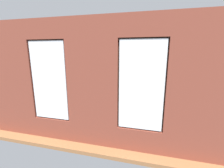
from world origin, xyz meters
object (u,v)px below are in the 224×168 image
(media_console, at_px, (58,95))
(potted_plant_near_tv, at_px, (56,93))
(cup_ceramic, at_px, (111,96))
(potted_plant_between_couches, at_px, (136,102))
(coffee_table, at_px, (114,99))
(potted_plant_corner_far_left, at_px, (207,119))
(couch_left, at_px, (188,115))
(potted_plant_mid_room_small, at_px, (133,95))
(remote_gray, at_px, (115,98))
(tv_flatscreen, at_px, (56,82))
(potted_plant_by_left_couch, at_px, (170,98))
(potted_plant_corner_near_left, at_px, (180,90))
(potted_plant_foreground_right, at_px, (75,84))
(remote_black, at_px, (117,99))
(remote_silver, at_px, (103,98))
(couch_by_window, at_px, (87,118))
(papasan_chair, at_px, (114,89))
(candle_jar, at_px, (125,97))

(media_console, bearing_deg, potted_plant_near_tv, 121.31)
(cup_ceramic, bearing_deg, potted_plant_between_couches, 123.33)
(coffee_table, height_order, potted_plant_corner_far_left, potted_plant_corner_far_left)
(couch_left, height_order, cup_ceramic, couch_left)
(coffee_table, height_order, potted_plant_mid_room_small, potted_plant_mid_room_small)
(remote_gray, xyz_separation_m, tv_flatscreen, (2.88, -0.37, 0.45))
(tv_flatscreen, bearing_deg, media_console, 90.00)
(tv_flatscreen, bearing_deg, potted_plant_by_left_couch, -177.06)
(potted_plant_mid_room_small, xyz_separation_m, potted_plant_corner_near_left, (-2.05, -0.86, 0.18))
(potted_plant_foreground_right, height_order, potted_plant_corner_far_left, potted_plant_corner_far_left)
(remote_black, distance_m, remote_silver, 0.58)
(coffee_table, distance_m, potted_plant_foreground_right, 3.03)
(remote_black, bearing_deg, media_console, -175.57)
(potted_plant_mid_room_small, relative_size, potted_plant_foreground_right, 0.55)
(potted_plant_by_left_couch, bearing_deg, remote_gray, 16.12)
(couch_left, height_order, media_console, couch_left)
(remote_gray, distance_m, potted_plant_between_couches, 2.03)
(remote_gray, bearing_deg, couch_left, -12.31)
(tv_flatscreen, xyz_separation_m, potted_plant_by_left_couch, (-5.04, -0.26, -0.50))
(potted_plant_corner_near_left, bearing_deg, remote_black, 34.03)
(potted_plant_by_left_couch, xyz_separation_m, potted_plant_near_tv, (4.49, 1.17, 0.23))
(couch_left, xyz_separation_m, remote_gray, (2.57, -0.74, 0.14))
(cup_ceramic, xyz_separation_m, remote_gray, (-0.19, 0.10, -0.03))
(potted_plant_between_couches, bearing_deg, coffee_table, -59.76)
(couch_by_window, height_order, potted_plant_corner_far_left, potted_plant_corner_far_left)
(couch_left, bearing_deg, coffee_table, -110.51)
(couch_by_window, bearing_deg, tv_flatscreen, -40.85)
(coffee_table, distance_m, potted_plant_corner_far_left, 3.30)
(papasan_chair, bearing_deg, remote_black, 106.96)
(coffee_table, xyz_separation_m, cup_ceramic, (0.19, -0.10, 0.10))
(papasan_chair, bearing_deg, couch_left, 143.40)
(candle_jar, bearing_deg, potted_plant_corner_far_left, 139.05)
(cup_ceramic, height_order, potted_plant_corner_far_left, potted_plant_corner_far_left)
(tv_flatscreen, xyz_separation_m, potted_plant_near_tv, (-0.55, 0.91, -0.27))
(papasan_chair, xyz_separation_m, potted_plant_near_tv, (1.97, 1.97, 0.21))
(cup_ceramic, relative_size, remote_silver, 0.51)
(coffee_table, relative_size, remote_silver, 9.07)
(remote_silver, relative_size, potted_plant_corner_far_left, 0.15)
(couch_left, relative_size, potted_plant_near_tv, 1.96)
(remote_black, xyz_separation_m, remote_silver, (0.58, 0.00, 0.00))
(remote_black, distance_m, potted_plant_mid_room_small, 1.06)
(couch_by_window, distance_m, couch_left, 3.16)
(coffee_table, relative_size, remote_gray, 9.07)
(candle_jar, distance_m, tv_flatscreen, 3.33)
(couch_left, xyz_separation_m, media_console, (5.44, -1.11, -0.05))
(cup_ceramic, bearing_deg, potted_plant_foreground_right, -31.76)
(remote_gray, distance_m, remote_black, 0.17)
(remote_silver, height_order, media_console, media_console)
(potted_plant_near_tv, bearing_deg, potted_plant_mid_room_small, -156.28)
(coffee_table, height_order, potted_plant_near_tv, potted_plant_near_tv)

